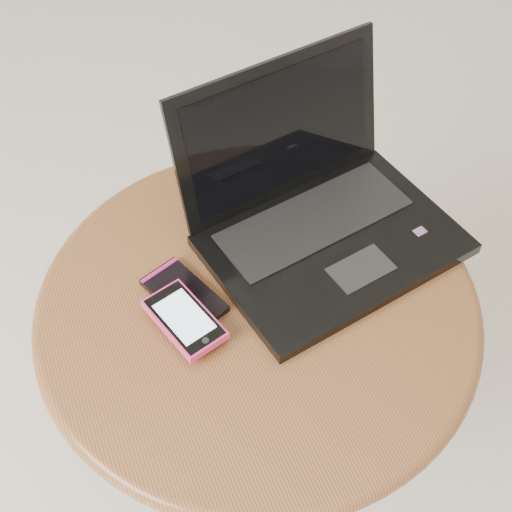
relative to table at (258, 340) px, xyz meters
name	(u,v)px	position (x,y,z in m)	size (l,w,h in m)	color
table	(258,340)	(0.00, 0.00, 0.00)	(0.60, 0.60, 0.47)	brown
laptop	(318,211)	(0.12, 0.08, 0.14)	(0.38, 0.34, 0.22)	black
phone_black	(184,295)	(-0.09, 0.04, 0.11)	(0.10, 0.13, 0.01)	black
phone_pink	(184,319)	(-0.10, -0.01, 0.12)	(0.09, 0.12, 0.01)	#EE3073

